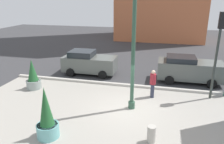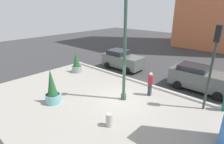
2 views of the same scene
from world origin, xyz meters
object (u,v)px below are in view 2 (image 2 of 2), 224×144
object	(u,v)px
potted_plant_curbside	(77,64)
traffic_light_far_side	(214,56)
car_intersection	(122,60)
pedestrian_on_sidewalk	(150,83)
potted_plant_near_right	(52,90)
lamp_post	(125,52)
car_far_lane	(201,78)
concrete_bollard	(109,120)

from	to	relation	value
potted_plant_curbside	traffic_light_far_side	distance (m)	11.58
car_intersection	pedestrian_on_sidewalk	distance (m)	6.16
potted_plant_curbside	potted_plant_near_right	size ratio (longest dim) A/B	0.85
car_intersection	pedestrian_on_sidewalk	world-z (taller)	car_intersection
lamp_post	potted_plant_curbside	world-z (taller)	lamp_post
lamp_post	car_far_lane	world-z (taller)	lamp_post
lamp_post	potted_plant_near_right	size ratio (longest dim) A/B	2.91
lamp_post	concrete_bollard	distance (m)	4.27
traffic_light_far_side	pedestrian_on_sidewalk	size ratio (longest dim) A/B	2.93
lamp_post	potted_plant_curbside	xyz separation A→B (m)	(-6.78, 1.23, -2.51)
lamp_post	potted_plant_curbside	size ratio (longest dim) A/B	3.41
concrete_bollard	potted_plant_curbside	bearing A→B (deg)	153.48
potted_plant_curbside	concrete_bollard	size ratio (longest dim) A/B	2.68
lamp_post	car_intersection	distance (m)	6.98
lamp_post	car_far_lane	xyz separation A→B (m)	(3.35, 5.03, -2.40)
lamp_post	potted_plant_curbside	bearing A→B (deg)	169.73
concrete_bollard	car_intersection	world-z (taller)	car_intersection
potted_plant_near_right	pedestrian_on_sidewalk	size ratio (longest dim) A/B	1.35
car_intersection	lamp_post	bearing A→B (deg)	-50.06
lamp_post	potted_plant_curbside	distance (m)	7.34
lamp_post	pedestrian_on_sidewalk	world-z (taller)	lamp_post
lamp_post	car_far_lane	distance (m)	6.50
lamp_post	traffic_light_far_side	bearing A→B (deg)	28.24
lamp_post	concrete_bollard	xyz separation A→B (m)	(1.26, -2.79, -2.97)
lamp_post	car_intersection	xyz separation A→B (m)	(-4.20, 5.02, -2.42)
car_far_lane	concrete_bollard	bearing A→B (deg)	-104.94
lamp_post	pedestrian_on_sidewalk	size ratio (longest dim) A/B	3.95
concrete_bollard	car_far_lane	size ratio (longest dim) A/B	0.17
concrete_bollard	car_far_lane	distance (m)	8.11
potted_plant_curbside	car_far_lane	distance (m)	10.82
potted_plant_curbside	traffic_light_far_side	bearing A→B (deg)	5.88
potted_plant_near_right	car_intersection	xyz separation A→B (m)	(-1.06, 8.49, -0.01)
traffic_light_far_side	potted_plant_near_right	bearing A→B (deg)	-142.32
traffic_light_far_side	car_intersection	xyz separation A→B (m)	(-8.64, 2.63, -2.48)
potted_plant_curbside	car_far_lane	xyz separation A→B (m)	(10.13, 3.80, 0.11)
traffic_light_far_side	car_intersection	bearing A→B (deg)	163.09
potted_plant_near_right	lamp_post	bearing A→B (deg)	47.86
potted_plant_near_right	car_far_lane	distance (m)	10.70
lamp_post	car_intersection	bearing A→B (deg)	129.94
potted_plant_near_right	car_far_lane	size ratio (longest dim) A/B	0.52
potted_plant_near_right	pedestrian_on_sidewalk	xyz separation A→B (m)	(4.14, 5.19, 0.04)
potted_plant_near_right	traffic_light_far_side	bearing A→B (deg)	37.68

